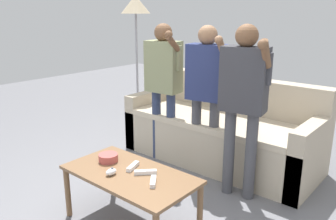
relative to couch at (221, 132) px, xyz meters
name	(u,v)px	position (x,y,z in m)	size (l,w,h in m)	color
ground_plane	(137,220)	(0.13, -1.42, -0.32)	(12.00, 12.00, 0.00)	slate
couch	(221,132)	(0.00, 0.00, 0.00)	(2.08, 0.83, 0.89)	#B7A88E
coffee_table	(130,179)	(0.14, -1.49, 0.07)	(1.01, 0.53, 0.44)	brown
snack_bowl	(108,158)	(-0.14, -1.46, 0.15)	(0.15, 0.15, 0.06)	#B24C47
game_remote_nunchuk	(111,172)	(0.06, -1.60, 0.14)	(0.06, 0.09, 0.05)	white
floor_lamp	(136,14)	(-1.36, 0.08, 1.24)	(0.37, 0.37, 1.77)	#2D2D33
player_left	(163,77)	(-0.48, -0.41, 0.61)	(0.45, 0.29, 1.47)	#2D3856
player_center	(206,84)	(0.05, -0.39, 0.60)	(0.46, 0.31, 1.46)	#47474C
player_right	(243,93)	(0.53, -0.56, 0.62)	(0.47, 0.33, 1.49)	#47474C
game_remote_wand_near	(145,172)	(0.24, -1.43, 0.14)	(0.14, 0.14, 0.03)	white
game_remote_wand_far	(132,167)	(0.10, -1.43, 0.14)	(0.08, 0.16, 0.03)	white
game_remote_wand_spare	(153,181)	(0.38, -1.50, 0.14)	(0.12, 0.14, 0.03)	white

